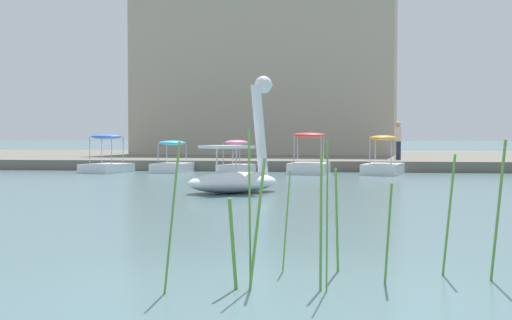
{
  "coord_description": "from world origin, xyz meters",
  "views": [
    {
      "loc": [
        0.71,
        -6.37,
        1.48
      ],
      "look_at": [
        -1.8,
        13.12,
        0.81
      ],
      "focal_mm": 47.21,
      "sensor_mm": 36.0,
      "label": 1
    }
  ],
  "objects_px": {
    "pedal_boat_pink": "(236,162)",
    "pedal_boat_cyan": "(172,163)",
    "pedal_boat_red": "(309,163)",
    "swan_boat": "(237,171)",
    "person_on_path": "(398,139)",
    "pedal_boat_orange": "(383,164)",
    "pedal_boat_blue": "(107,162)"
  },
  "relations": [
    {
      "from": "pedal_boat_pink",
      "to": "pedal_boat_cyan",
      "type": "distance_m",
      "value": 2.76
    },
    {
      "from": "pedal_boat_red",
      "to": "swan_boat",
      "type": "bearing_deg",
      "value": -98.74
    },
    {
      "from": "pedal_boat_red",
      "to": "person_on_path",
      "type": "height_order",
      "value": "person_on_path"
    },
    {
      "from": "pedal_boat_orange",
      "to": "pedal_boat_red",
      "type": "xyz_separation_m",
      "value": [
        -2.93,
        0.14,
        0.02
      ]
    },
    {
      "from": "pedal_boat_red",
      "to": "pedal_boat_blue",
      "type": "bearing_deg",
      "value": -178.97
    },
    {
      "from": "pedal_boat_cyan",
      "to": "person_on_path",
      "type": "distance_m",
      "value": 10.36
    },
    {
      "from": "swan_boat",
      "to": "pedal_boat_orange",
      "type": "distance_m",
      "value": 10.36
    },
    {
      "from": "swan_boat",
      "to": "pedal_boat_pink",
      "type": "distance_m",
      "value": 9.72
    },
    {
      "from": "swan_boat",
      "to": "pedal_boat_orange",
      "type": "xyz_separation_m",
      "value": [
        4.4,
        9.38,
        -0.14
      ]
    },
    {
      "from": "pedal_boat_orange",
      "to": "swan_boat",
      "type": "bearing_deg",
      "value": -115.11
    },
    {
      "from": "pedal_boat_blue",
      "to": "person_on_path",
      "type": "relative_size",
      "value": 1.39
    },
    {
      "from": "swan_boat",
      "to": "person_on_path",
      "type": "height_order",
      "value": "swan_boat"
    },
    {
      "from": "pedal_boat_blue",
      "to": "person_on_path",
      "type": "bearing_deg",
      "value": 19.0
    },
    {
      "from": "pedal_boat_red",
      "to": "pedal_boat_pink",
      "type": "relative_size",
      "value": 1.18
    },
    {
      "from": "swan_boat",
      "to": "pedal_boat_blue",
      "type": "bearing_deg",
      "value": 126.71
    },
    {
      "from": "pedal_boat_pink",
      "to": "pedal_boat_cyan",
      "type": "relative_size",
      "value": 0.88
    },
    {
      "from": "pedal_boat_blue",
      "to": "pedal_boat_red",
      "type": "bearing_deg",
      "value": 1.03
    },
    {
      "from": "swan_boat",
      "to": "person_on_path",
      "type": "relative_size",
      "value": 1.8
    },
    {
      "from": "pedal_boat_cyan",
      "to": "swan_boat",
      "type": "bearing_deg",
      "value": -66.46
    },
    {
      "from": "pedal_boat_orange",
      "to": "pedal_boat_cyan",
      "type": "relative_size",
      "value": 1.13
    },
    {
      "from": "pedal_boat_cyan",
      "to": "pedal_boat_orange",
      "type": "bearing_deg",
      "value": -3.0
    },
    {
      "from": "swan_boat",
      "to": "pedal_boat_blue",
      "type": "xyz_separation_m",
      "value": [
        -6.99,
        9.37,
        -0.11
      ]
    },
    {
      "from": "pedal_boat_pink",
      "to": "pedal_boat_orange",
      "type": "bearing_deg",
      "value": -2.08
    },
    {
      "from": "pedal_boat_orange",
      "to": "pedal_boat_cyan",
      "type": "xyz_separation_m",
      "value": [
        -8.68,
        0.46,
        -0.02
      ]
    },
    {
      "from": "pedal_boat_red",
      "to": "pedal_boat_cyan",
      "type": "xyz_separation_m",
      "value": [
        -5.75,
        0.32,
        -0.03
      ]
    },
    {
      "from": "pedal_boat_red",
      "to": "person_on_path",
      "type": "distance_m",
      "value": 5.69
    },
    {
      "from": "swan_boat",
      "to": "pedal_boat_cyan",
      "type": "height_order",
      "value": "swan_boat"
    },
    {
      "from": "pedal_boat_red",
      "to": "person_on_path",
      "type": "bearing_deg",
      "value": 46.67
    },
    {
      "from": "pedal_boat_orange",
      "to": "pedal_boat_red",
      "type": "distance_m",
      "value": 2.94
    },
    {
      "from": "pedal_boat_blue",
      "to": "person_on_path",
      "type": "height_order",
      "value": "person_on_path"
    },
    {
      "from": "pedal_boat_red",
      "to": "pedal_boat_pink",
      "type": "xyz_separation_m",
      "value": [
        -3.0,
        0.08,
        0.01
      ]
    },
    {
      "from": "pedal_boat_pink",
      "to": "pedal_boat_blue",
      "type": "distance_m",
      "value": 5.46
    }
  ]
}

